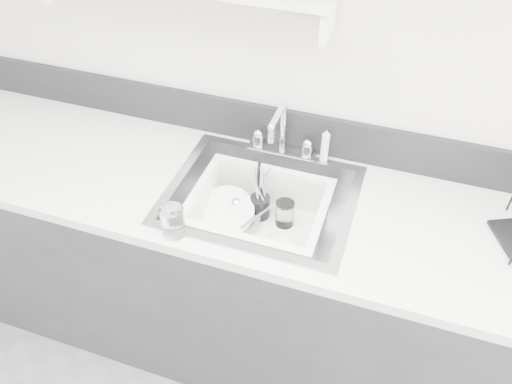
% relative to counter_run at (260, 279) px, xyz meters
% --- Properties ---
extents(room_shell, '(3.50, 3.00, 2.60)m').
position_rel_counter_run_xyz_m(room_shell, '(0.00, -0.80, 1.22)').
color(room_shell, silver).
rests_on(room_shell, ground).
extents(counter_run, '(3.20, 0.62, 0.92)m').
position_rel_counter_run_xyz_m(counter_run, '(0.00, 0.00, 0.00)').
color(counter_run, '#252528').
rests_on(counter_run, ground).
extents(backsplash, '(3.20, 0.02, 0.16)m').
position_rel_counter_run_xyz_m(backsplash, '(0.00, 0.30, 0.54)').
color(backsplash, black).
rests_on(backsplash, counter_run).
extents(sink, '(0.64, 0.52, 0.20)m').
position_rel_counter_run_xyz_m(sink, '(0.00, 0.00, 0.37)').
color(sink, silver).
rests_on(sink, counter_run).
extents(faucet, '(0.26, 0.18, 0.23)m').
position_rel_counter_run_xyz_m(faucet, '(0.00, 0.25, 0.52)').
color(faucet, silver).
rests_on(faucet, counter_run).
extents(side_sprayer, '(0.03, 0.03, 0.14)m').
position_rel_counter_run_xyz_m(side_sprayer, '(0.16, 0.25, 0.53)').
color(side_sprayer, silver).
rests_on(side_sprayer, counter_run).
extents(wash_tub, '(0.50, 0.42, 0.18)m').
position_rel_counter_run_xyz_m(wash_tub, '(0.00, -0.03, 0.38)').
color(wash_tub, silver).
rests_on(wash_tub, sink).
extents(plate_stack, '(0.25, 0.25, 0.10)m').
position_rel_counter_run_xyz_m(plate_stack, '(-0.12, -0.02, 0.33)').
color(plate_stack, white).
rests_on(plate_stack, wash_tub).
extents(utensil_cup, '(0.07, 0.07, 0.24)m').
position_rel_counter_run_xyz_m(utensil_cup, '(-0.02, 0.06, 0.36)').
color(utensil_cup, black).
rests_on(utensil_cup, wash_tub).
extents(ladle, '(0.26, 0.15, 0.07)m').
position_rel_counter_run_xyz_m(ladle, '(-0.04, 0.01, 0.34)').
color(ladle, silver).
rests_on(ladle, wash_tub).
extents(tumbler_in_tub, '(0.07, 0.07, 0.10)m').
position_rel_counter_run_xyz_m(tumbler_in_tub, '(0.08, 0.04, 0.36)').
color(tumbler_in_tub, white).
rests_on(tumbler_in_tub, wash_tub).
extents(tumbler_counter, '(0.08, 0.08, 0.10)m').
position_rel_counter_run_xyz_m(tumbler_counter, '(-0.20, -0.25, 0.51)').
color(tumbler_counter, white).
rests_on(tumbler_counter, counter_run).
extents(bowl_small, '(0.13, 0.13, 0.03)m').
position_rel_counter_run_xyz_m(bowl_small, '(0.10, -0.08, 0.32)').
color(bowl_small, white).
rests_on(bowl_small, wash_tub).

